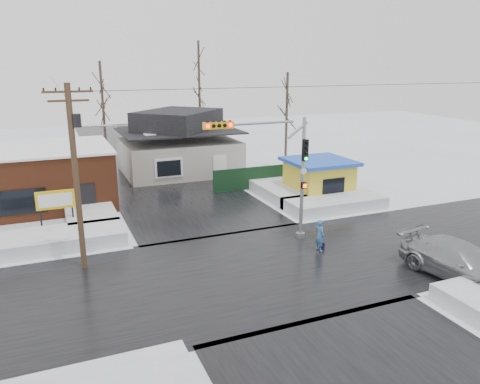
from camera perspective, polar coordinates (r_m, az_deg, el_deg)
name	(u,v)px	position (r m, az deg, el deg)	size (l,w,h in m)	color
ground	(260,269)	(23.48, 2.42, -9.35)	(120.00, 120.00, 0.00)	white
road_ns	(260,269)	(23.47, 2.42, -9.33)	(10.00, 120.00, 0.02)	black
road_ew	(260,269)	(23.47, 2.42, -9.33)	(120.00, 10.00, 0.02)	black
snowbank_nw	(60,239)	(27.93, -21.12, -5.38)	(7.00, 3.00, 0.80)	white
snowbank_ne	(335,203)	(33.26, 11.46, -1.33)	(7.00, 3.00, 0.80)	white
snowbank_nside_w	(89,210)	(32.74, -17.96, -2.06)	(3.00, 8.00, 0.80)	white
snowbank_nside_e	(277,189)	(36.41, 4.48, 0.42)	(3.00, 8.00, 0.80)	white
traffic_signal	(278,164)	(25.59, 4.69, 3.45)	(6.05, 0.68, 7.00)	gray
utility_pole	(77,167)	(23.29, -19.30, 2.86)	(3.15, 0.44, 9.00)	#382619
brick_building	(22,178)	(36.17, -25.05, 1.61)	(12.20, 8.20, 4.12)	brown
marquee_sign	(55,201)	(29.85, -21.58, -1.03)	(2.20, 0.21, 2.55)	black
house	(179,144)	(43.34, -7.47, 5.78)	(10.40, 8.40, 5.76)	#B3ACA1
kiosk	(319,178)	(35.66, 9.56, 1.68)	(4.60, 4.60, 2.88)	gold
fence	(260,177)	(37.81, 2.45, 1.80)	(8.00, 0.12, 1.80)	black
tree_far_left	(101,84)	(45.60, -16.55, 12.51)	(3.00, 3.00, 10.00)	#332821
tree_far_mid	(199,65)	(49.61, -5.05, 15.11)	(3.00, 3.00, 12.00)	#332821
tree_far_right	(287,92)	(44.64, 5.78, 11.98)	(3.00, 3.00, 9.00)	#332821
pedestrian	(320,236)	(25.62, 9.70, -5.26)	(0.64, 0.42, 1.75)	teal
car	(460,262)	(24.44, 25.24, -7.70)	(2.39, 5.88, 1.71)	#A1A2A7
shopping_bag	(322,246)	(26.10, 9.96, -6.53)	(0.28, 0.12, 0.35)	black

